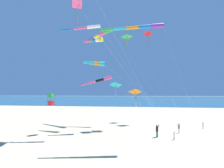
# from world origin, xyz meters

# --- Properties ---
(ground_plane) EXTENTS (600.00, 600.00, 0.00)m
(ground_plane) POSITION_xyz_m (0.00, 0.00, 0.00)
(ground_plane) COLOR #C6B58C
(ocean_water_strip) EXTENTS (240.00, 600.00, 0.01)m
(ocean_water_strip) POSITION_xyz_m (-165.00, 0.00, 0.00)
(ocean_water_strip) COLOR #285B7A
(ocean_water_strip) RESTS_ON ground_plane
(person_adult_flyer) EXTENTS (0.63, 0.55, 1.82)m
(person_adult_flyer) POSITION_xyz_m (3.64, -3.58, 0.99)
(person_adult_flyer) COLOR #3D7F51
(person_adult_flyer) RESTS_ON ground_plane
(person_child_green_jacket) EXTENTS (0.28, 0.35, 1.15)m
(person_child_green_jacket) POSITION_xyz_m (4.61, -1.50, 0.63)
(person_child_green_jacket) COLOR silver
(person_child_green_jacket) RESTS_ON ground_plane
(person_child_grey_jacket) EXTENTS (0.42, 0.40, 1.17)m
(person_child_grey_jacket) POSITION_xyz_m (-2.94, 5.09, 0.64)
(person_child_grey_jacket) COLOR gold
(person_child_grey_jacket) RESTS_ON ground_plane
(person_bystander_far) EXTENTS (0.51, 0.42, 1.52)m
(person_bystander_far) POSITION_xyz_m (0.78, 0.11, 0.83)
(person_bystander_far) COLOR #B72833
(person_bystander_far) RESTS_ON ground_plane
(kite_delta_rainbow_low_near) EXTENTS (5.27, 10.46, 8.12)m
(kite_delta_rainbow_low_near) POSITION_xyz_m (-0.83, -9.90, 7.57)
(kite_delta_rainbow_low_near) COLOR #1EB7C6
(kite_delta_rainbow_low_near) RESTS_ON ground_plane
(kite_windsock_long_streamer_right) EXTENTS (10.05, 19.12, 20.09)m
(kite_windsock_long_streamer_right) POSITION_xyz_m (-6.98, -13.99, 19.10)
(kite_windsock_long_streamer_right) COLOR green
(kite_windsock_long_streamer_right) RESTS_ON ground_plane
(kite_windsock_teal_far_right) EXTENTS (8.84, 14.15, 14.88)m
(kite_windsock_teal_far_right) POSITION_xyz_m (7.69, -5.82, 14.29)
(kite_windsock_teal_far_right) COLOR purple
(kite_windsock_teal_far_right) RESTS_ON ground_plane
(kite_windsock_white_trailing) EXTENTS (4.17, 16.99, 16.97)m
(kite_windsock_white_trailing) POSITION_xyz_m (3.50, -14.00, 16.38)
(kite_windsock_white_trailing) COLOR white
(kite_windsock_white_trailing) RESTS_ON ground_plane
(kite_delta_green_low_center) EXTENTS (8.74, 2.14, 7.01)m
(kite_delta_green_low_center) POSITION_xyz_m (-5.61, -6.56, 6.37)
(kite_delta_green_low_center) COLOR orange
(kite_delta_green_low_center) RESTS_ON ground_plane
(kite_delta_blue_topmost) EXTENTS (10.52, 10.19, 21.14)m
(kite_delta_blue_topmost) POSITION_xyz_m (-12.21, -3.31, 20.59)
(kite_delta_blue_topmost) COLOR red
(kite_delta_blue_topmost) RESTS_ON ground_plane
(kite_delta_checkered_midright) EXTENTS (4.57, 11.44, 17.09)m
(kite_delta_checkered_midright) POSITION_xyz_m (-2.53, -8.01, 16.70)
(kite_delta_checkered_midright) COLOR green
(kite_delta_checkered_midright) RESTS_ON ground_plane
(kite_windsock_magenta_far_left) EXTENTS (3.50, 16.19, 9.65)m
(kite_windsock_magenta_far_left) POSITION_xyz_m (-3.89, -13.32, 8.76)
(kite_windsock_magenta_far_left) COLOR #EF4C93
(kite_windsock_magenta_far_left) RESTS_ON ground_plane
(kite_windsock_yellow_midlevel) EXTENTS (1.60, 17.75, 11.53)m
(kite_windsock_yellow_midlevel) POSITION_xyz_m (0.94, -12.89, 11.16)
(kite_windsock_yellow_midlevel) COLOR #1EB7C6
(kite_windsock_yellow_midlevel) RESTS_ON ground_plane
(kite_delta_red_high_left) EXTENTS (2.32, 15.20, 20.76)m
(kite_delta_red_high_left) POSITION_xyz_m (3.42, -15.53, 20.20)
(kite_delta_red_high_left) COLOR #EF4C93
(kite_delta_red_high_left) RESTS_ON ground_plane
(kite_box_black_fish_shape) EXTENTS (2.07, 14.01, 6.11)m
(kite_box_black_fish_shape) POSITION_xyz_m (3.66, -19.57, 5.20)
(kite_box_black_fish_shape) COLOR green
(kite_box_black_fish_shape) RESTS_ON ground_plane
(kite_windsock_striped_overhead) EXTENTS (4.30, 15.63, 16.73)m
(kite_windsock_striped_overhead) POSITION_xyz_m (-2.09, -13.95, 16.23)
(kite_windsock_striped_overhead) COLOR yellow
(kite_windsock_striped_overhead) RESTS_ON ground_plane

